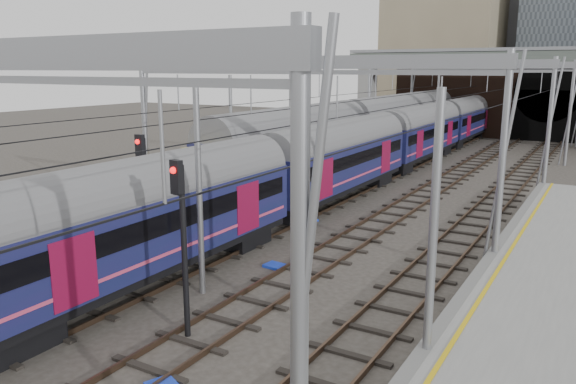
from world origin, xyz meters
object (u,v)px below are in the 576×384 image
Objects in this scene: signal_near_centre at (182,228)px; train_second at (390,123)px; train_main at (386,144)px; signal_near_left at (145,184)px.

train_second is at bearing 113.58° from signal_near_centre.
train_main is 25.13m from signal_near_centre.
train_main is at bearing 110.02° from signal_near_centre.
train_second is 32.60m from signal_near_left.
signal_near_centre is at bearing -78.18° from train_second.
signal_near_left is (-1.54, -21.01, 0.79)m from train_main.
train_second reaches higher than train_main.
signal_near_centre is (3.61, -24.86, 0.80)m from train_main.
train_second is at bearing 109.19° from train_main.
train_second is 10.34× the size of signal_near_left.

